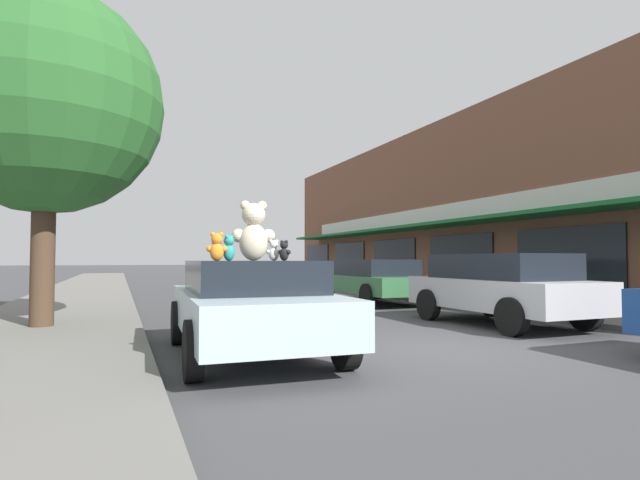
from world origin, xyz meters
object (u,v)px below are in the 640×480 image
object	(u,v)px
teddy_bear_orange	(217,247)
parked_car_far_center	(500,286)
teddy_bear_white	(274,251)
teddy_bear_teal	(229,248)
plush_art_car	(251,303)
street_tree	(46,102)
parked_car_far_right	(373,279)
teddy_bear_purple	(217,248)
teddy_bear_black	(284,251)
teddy_bear_giant	(254,232)

from	to	relation	value
teddy_bear_orange	parked_car_far_center	bearing A→B (deg)	-144.78
teddy_bear_white	teddy_bear_teal	xyz separation A→B (m)	(-0.68, -0.25, 0.02)
plush_art_car	street_tree	xyz separation A→B (m)	(-3.20, 3.81, 3.77)
parked_car_far_right	street_tree	size ratio (longest dim) A/B	0.71
teddy_bear_purple	plush_art_car	bearing A→B (deg)	-101.76
teddy_bear_orange	teddy_bear_white	size ratio (longest dim) A/B	1.23
teddy_bear_purple	teddy_bear_black	xyz separation A→B (m)	(0.86, -0.31, -0.03)
teddy_bear_giant	teddy_bear_black	xyz separation A→B (m)	(0.14, -1.13, -0.32)
teddy_bear_purple	teddy_bear_white	distance (m)	0.78
teddy_bear_giant	plush_art_car	bearing A→B (deg)	82.77
teddy_bear_white	parked_car_far_right	xyz separation A→B (m)	(5.65, 7.69, -0.75)
teddy_bear_purple	parked_car_far_center	size ratio (longest dim) A/B	0.08
teddy_bear_white	street_tree	distance (m)	6.29
teddy_bear_giant	teddy_bear_teal	bearing A→B (deg)	74.16
teddy_bear_giant	street_tree	size ratio (longest dim) A/B	0.14
plush_art_car	teddy_bear_teal	distance (m)	1.24
teddy_bear_black	parked_car_far_right	bearing A→B (deg)	-66.50
teddy_bear_black	teddy_bear_giant	bearing A→B (deg)	-24.21
teddy_bear_purple	street_tree	size ratio (longest dim) A/B	0.05
teddy_bear_white	teddy_bear_teal	distance (m)	0.72
teddy_bear_teal	teddy_bear_black	size ratio (longest dim) A/B	1.20
teddy_bear_orange	parked_car_far_right	distance (m)	10.41
teddy_bear_purple	teddy_bear_teal	size ratio (longest dim) A/B	1.04
teddy_bear_orange	teddy_bear_black	distance (m)	0.99
teddy_bear_orange	teddy_bear_black	bearing A→B (deg)	-150.69
teddy_bear_purple	parked_car_far_center	xyz separation A→B (m)	(6.42, 1.74, -0.72)
teddy_bear_teal	teddy_bear_black	world-z (taller)	teddy_bear_teal
teddy_bear_teal	teddy_bear_white	bearing A→B (deg)	156.80
parked_car_far_center	teddy_bear_black	bearing A→B (deg)	-159.71
teddy_bear_giant	teddy_bear_purple	distance (m)	1.13
street_tree	teddy_bear_giant	bearing A→B (deg)	-45.68
teddy_bear_giant	teddy_bear_black	distance (m)	1.19
teddy_bear_giant	parked_car_far_right	size ratio (longest dim) A/B	0.20
plush_art_car	teddy_bear_white	size ratio (longest dim) A/B	15.10
plush_art_car	teddy_bear_giant	bearing A→B (deg)	73.36
teddy_bear_white	street_tree	size ratio (longest dim) A/B	0.04
parked_car_far_right	street_tree	world-z (taller)	street_tree
teddy_bear_giant	teddy_bear_white	size ratio (longest dim) A/B	3.19
teddy_bear_white	street_tree	xyz separation A→B (m)	(-3.38, 4.38, 3.00)
teddy_bear_orange	street_tree	distance (m)	6.16
plush_art_car	teddy_bear_purple	distance (m)	1.08
teddy_bear_purple	parked_car_far_right	world-z (taller)	teddy_bear_purple
plush_art_car	teddy_bear_black	xyz separation A→B (m)	(0.28, -0.74, 0.76)
teddy_bear_teal	parked_car_far_center	bearing A→B (deg)	155.51
teddy_bear_orange	teddy_bear_black	xyz separation A→B (m)	(0.96, 0.23, -0.04)
street_tree	teddy_bear_white	bearing A→B (deg)	-52.32
teddy_bear_black	street_tree	world-z (taller)	street_tree
teddy_bear_orange	parked_car_far_right	bearing A→B (deg)	-112.91
street_tree	teddy_bear_teal	bearing A→B (deg)	-59.72
teddy_bear_giant	parked_car_far_right	bearing A→B (deg)	-118.31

